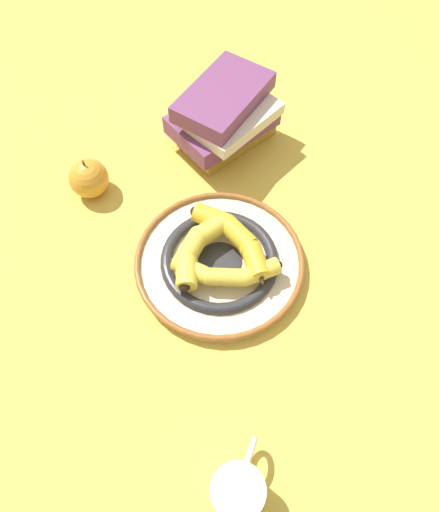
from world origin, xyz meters
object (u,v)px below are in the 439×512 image
book_stack (225,116)px  banana_a (196,247)px  banana_c (236,239)px  banana_b (224,273)px  coffee_mug (238,491)px  apple (89,178)px  decorative_bowl (220,262)px

book_stack → banana_a: bearing=-147.5°
banana_c → banana_b: bearing=122.4°
book_stack → coffee_mug: (0.64, 0.31, -0.03)m
coffee_mug → banana_a: bearing=30.0°
banana_c → apple: 0.33m
coffee_mug → banana_c: bearing=19.7°
book_stack → apple: book_stack is taller
banana_a → book_stack: (-0.30, -0.08, 0.02)m
apple → coffee_mug: bearing=51.7°
banana_a → banana_b: banana_a is taller
decorative_bowl → coffee_mug: 0.39m
banana_a → banana_b: bearing=70.3°
banana_b → book_stack: bearing=91.7°
banana_c → apple: (-0.01, -0.33, -0.01)m
banana_a → banana_c: (-0.05, 0.06, -0.00)m
banana_a → apple: size_ratio=2.01×
decorative_bowl → banana_a: 0.06m
banana_a → decorative_bowl: bearing=102.0°
banana_c → book_stack: 0.29m
banana_a → banana_b: size_ratio=0.95×
banana_a → apple: 0.28m
banana_c → book_stack: book_stack is taller
decorative_bowl → banana_c: size_ratio=1.61×
banana_a → coffee_mug: (0.33, 0.23, -0.01)m
banana_a → banana_b: (0.03, 0.07, -0.00)m
book_stack → apple: bearing=158.9°
coffee_mug → banana_b: bearing=23.3°
banana_b → coffee_mug: coffee_mug is taller
banana_c → apple: apple is taller
decorative_bowl → book_stack: 0.32m
banana_a → coffee_mug: coffee_mug is taller
banana_c → banana_a: bearing=64.4°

